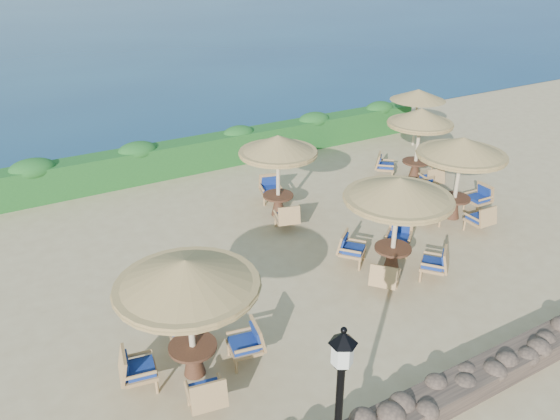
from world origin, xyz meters
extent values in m
plane|color=tan|center=(0.00, 0.00, 0.00)|extent=(120.00, 120.00, 0.00)
plane|color=#0C2A4D|center=(0.00, 70.00, 0.00)|extent=(160.00, 160.00, 0.00)
cube|color=#184C1C|center=(0.00, 7.20, 0.60)|extent=(18.00, 0.90, 1.20)
cube|color=brown|center=(0.00, -6.20, 0.22)|extent=(15.00, 0.65, 0.44)
cylinder|color=silver|center=(-4.80, -6.80, 2.98)|extent=(0.30, 0.30, 0.36)
cone|color=black|center=(-4.80, -6.80, 3.22)|extent=(0.40, 0.40, 0.18)
cylinder|color=beige|center=(7.80, 5.20, 1.10)|extent=(0.10, 0.10, 2.20)
cone|color=olive|center=(7.80, 5.20, 2.18)|extent=(2.30, 2.30, 0.45)
cylinder|color=beige|center=(-5.57, -3.08, 1.20)|extent=(0.12, 0.12, 2.40)
cone|color=olive|center=(-5.57, -3.08, 2.38)|extent=(2.76, 2.76, 0.55)
cylinder|color=olive|center=(-5.57, -3.08, 2.10)|extent=(2.71, 2.71, 0.14)
cylinder|color=#4F2D1C|center=(-5.57, -3.08, 0.68)|extent=(0.96, 0.96, 0.06)
cone|color=#4F2D1C|center=(-5.57, -3.08, 0.33)|extent=(0.44, 0.44, 0.64)
cylinder|color=beige|center=(0.38, -2.08, 1.20)|extent=(0.12, 0.12, 2.40)
cone|color=olive|center=(0.38, -2.08, 2.38)|extent=(2.77, 2.77, 0.55)
cylinder|color=olive|center=(0.38, -2.08, 2.10)|extent=(2.72, 2.72, 0.14)
cylinder|color=#4F2D1C|center=(0.38, -2.08, 0.68)|extent=(0.96, 0.96, 0.06)
cone|color=#4F2D1C|center=(0.38, -2.08, 0.33)|extent=(0.44, 0.44, 0.64)
cylinder|color=beige|center=(4.09, -0.65, 1.20)|extent=(0.12, 0.12, 2.40)
cone|color=olive|center=(4.09, -0.65, 2.38)|extent=(2.70, 2.70, 0.55)
cylinder|color=olive|center=(4.09, -0.65, 2.10)|extent=(2.65, 2.65, 0.14)
cylinder|color=#4F2D1C|center=(4.09, -0.65, 0.68)|extent=(0.96, 0.96, 0.06)
cone|color=#4F2D1C|center=(4.09, -0.65, 0.33)|extent=(0.44, 0.44, 0.64)
cylinder|color=beige|center=(-0.56, 2.27, 1.20)|extent=(0.12, 0.12, 2.40)
cone|color=olive|center=(-0.56, 2.27, 2.38)|extent=(2.42, 2.42, 0.55)
cylinder|color=olive|center=(-0.56, 2.27, 2.10)|extent=(2.37, 2.37, 0.14)
cylinder|color=#4F2D1C|center=(-0.56, 2.27, 0.68)|extent=(0.96, 0.96, 0.06)
cone|color=#4F2D1C|center=(-0.56, 2.27, 0.33)|extent=(0.44, 0.44, 0.64)
cylinder|color=beige|center=(5.23, 2.33, 1.20)|extent=(0.12, 0.12, 2.40)
cone|color=olive|center=(5.23, 2.33, 2.38)|extent=(2.32, 2.32, 0.55)
cylinder|color=olive|center=(5.23, 2.33, 2.10)|extent=(2.28, 2.28, 0.14)
cylinder|color=#4F2D1C|center=(5.23, 2.33, 0.68)|extent=(0.96, 0.96, 0.06)
cone|color=#4F2D1C|center=(5.23, 2.33, 0.33)|extent=(0.44, 0.44, 0.64)
camera|label=1|loc=(-8.31, -11.22, 7.79)|focal=35.00mm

